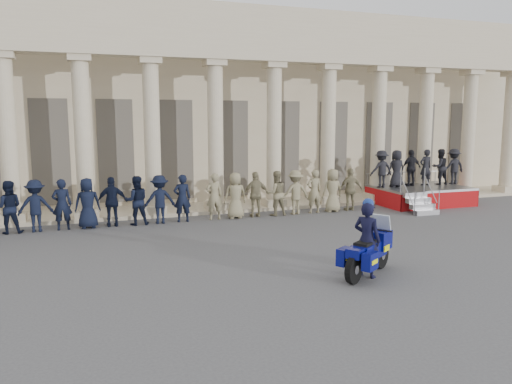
% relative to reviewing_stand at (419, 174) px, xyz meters
% --- Properties ---
extents(ground, '(90.00, 90.00, 0.00)m').
position_rel_reviewing_stand_xyz_m(ground, '(-10.74, -7.01, -1.41)').
color(ground, '#464649').
rests_on(ground, ground).
extents(building, '(40.00, 12.50, 9.00)m').
position_rel_reviewing_stand_xyz_m(building, '(-10.74, 7.74, 3.11)').
color(building, '#C2B292').
rests_on(building, ground).
extents(officer_rank, '(18.59, 0.69, 1.84)m').
position_rel_reviewing_stand_xyz_m(officer_rank, '(-12.98, -0.50, -0.49)').
color(officer_rank, black).
rests_on(officer_rank, ground).
extents(reviewing_stand, '(5.09, 3.97, 2.52)m').
position_rel_reviewing_stand_xyz_m(reviewing_stand, '(0.00, 0.00, 0.00)').
color(reviewing_stand, gray).
rests_on(reviewing_stand, ground).
extents(motorcycle, '(1.98, 1.57, 1.47)m').
position_rel_reviewing_stand_xyz_m(motorcycle, '(-7.98, -8.61, -0.78)').
color(motorcycle, black).
rests_on(motorcycle, ground).
extents(rider, '(0.77, 0.83, 2.00)m').
position_rel_reviewing_stand_xyz_m(rider, '(-8.08, -8.69, -0.43)').
color(rider, black).
rests_on(rider, ground).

